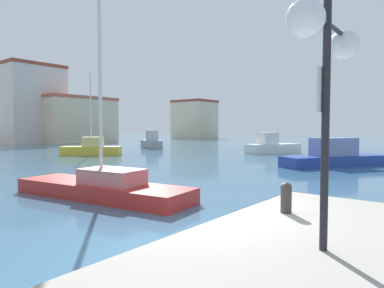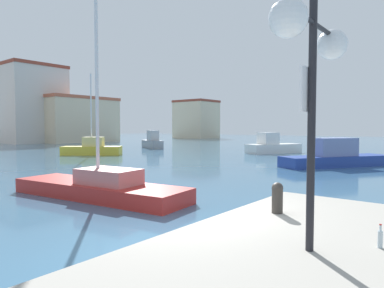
% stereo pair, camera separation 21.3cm
% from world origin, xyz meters
% --- Properties ---
extents(water, '(160.00, 160.00, 0.00)m').
position_xyz_m(water, '(15.00, 20.00, 0.00)').
color(water, '#38607F').
rests_on(water, ground).
extents(lamppost, '(1.93, 0.42, 4.25)m').
position_xyz_m(lamppost, '(-0.81, -2.79, 3.54)').
color(lamppost, black).
rests_on(lamppost, pier_quay).
extents(bottle, '(0.06, 0.06, 0.31)m').
position_xyz_m(bottle, '(-0.13, -3.47, 1.05)').
color(bottle, silver).
rests_on(bottle, pier_quay).
extents(mooring_bollard, '(0.21, 0.21, 0.57)m').
position_xyz_m(mooring_bollard, '(0.73, -1.63, 1.23)').
color(mooring_bollard, '#38332D').
rests_on(mooring_bollard, pier_quay).
extents(sailboat_yellow_outer_mooring, '(4.40, 5.03, 7.28)m').
position_xyz_m(sailboat_yellow_outer_mooring, '(13.29, 22.05, 0.59)').
color(sailboat_yellow_outer_mooring, gold).
rests_on(sailboat_yellow_outer_mooring, water).
extents(sailboat_red_behind_lamppost, '(2.75, 7.19, 11.05)m').
position_xyz_m(sailboat_red_behind_lamppost, '(2.26, 5.79, 0.45)').
color(sailboat_red_behind_lamppost, '#B22823').
rests_on(sailboat_red_behind_lamppost, water).
extents(motorboat_blue_inner_mooring, '(7.35, 5.59, 1.82)m').
position_xyz_m(motorboat_blue_inner_mooring, '(17.72, 2.29, 0.63)').
color(motorboat_blue_inner_mooring, '#233D93').
rests_on(motorboat_blue_inner_mooring, water).
extents(motorboat_grey_distant_east, '(2.84, 4.23, 2.14)m').
position_xyz_m(motorboat_grey_distant_east, '(23.91, 25.14, 0.75)').
color(motorboat_grey_distant_east, gray).
rests_on(motorboat_grey_distant_east, water).
extents(motorboat_white_distant_north, '(5.72, 4.06, 2.01)m').
position_xyz_m(motorboat_white_distant_north, '(25.60, 10.44, 0.67)').
color(motorboat_white_distant_north, white).
rests_on(motorboat_white_distant_north, water).
extents(harbor_office, '(8.89, 9.65, 12.42)m').
position_xyz_m(harbor_office, '(21.98, 51.39, 6.22)').
color(harbor_office, beige).
rests_on(harbor_office, ground).
extents(yacht_club, '(12.40, 7.82, 7.57)m').
position_xyz_m(yacht_club, '(28.00, 47.29, 3.80)').
color(yacht_club, beige).
rests_on(yacht_club, ground).
extents(waterfront_apartments, '(7.55, 8.43, 8.67)m').
position_xyz_m(waterfront_apartments, '(57.31, 44.73, 4.34)').
color(waterfront_apartments, beige).
rests_on(waterfront_apartments, ground).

